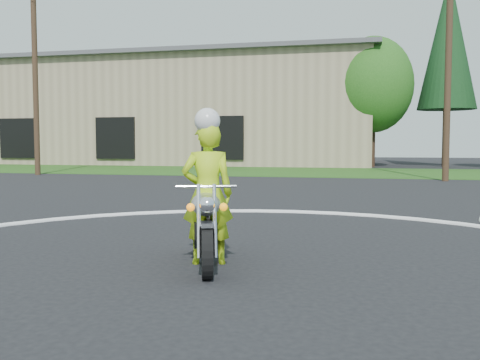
# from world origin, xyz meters

# --- Properties ---
(grass_strip) EXTENTS (120.00, 10.00, 0.02)m
(grass_strip) POSITION_xyz_m (0.00, 27.00, 0.01)
(grass_strip) COLOR #1E4714
(grass_strip) RESTS_ON ground
(course_markings) EXTENTS (19.05, 19.05, 0.12)m
(course_markings) POSITION_xyz_m (2.17, 4.35, 0.01)
(course_markings) COLOR silver
(course_markings) RESTS_ON ground
(primary_motorcycle) EXTENTS (0.93, 2.12, 1.15)m
(primary_motorcycle) POSITION_xyz_m (-0.46, 3.28, 0.56)
(primary_motorcycle) COLOR black
(primary_motorcycle) RESTS_ON ground
(rider_primary_grp) EXTENTS (0.82, 0.66, 2.14)m
(rider_primary_grp) POSITION_xyz_m (-0.48, 3.41, 1.03)
(rider_primary_grp) COLOR #AED816
(rider_primary_grp) RESTS_ON ground
(warehouse) EXTENTS (41.00, 17.00, 8.30)m
(warehouse) POSITION_xyz_m (-18.00, 39.99, 4.16)
(warehouse) COLOR tan
(warehouse) RESTS_ON ground
(utility_poles) EXTENTS (41.60, 1.12, 10.00)m
(utility_poles) POSITION_xyz_m (5.00, 21.00, 5.20)
(utility_poles) COLOR #473321
(utility_poles) RESTS_ON ground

